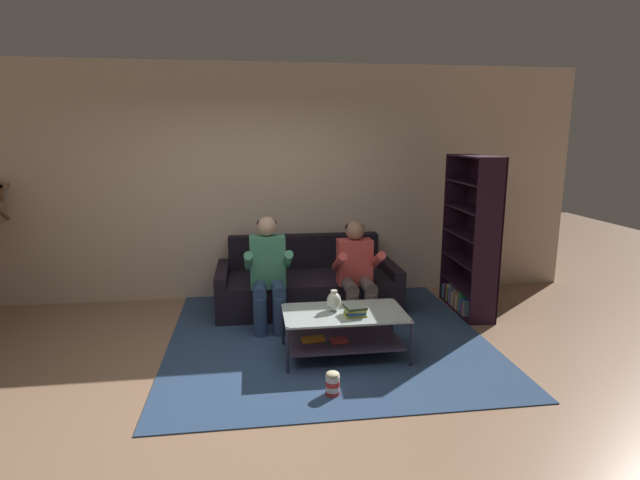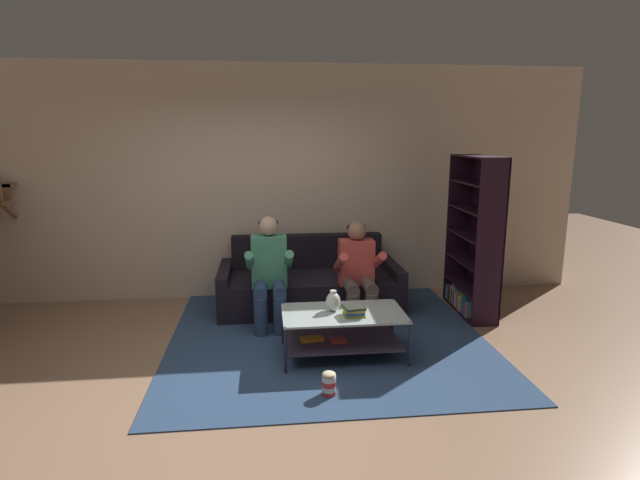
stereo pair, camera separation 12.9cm
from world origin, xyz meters
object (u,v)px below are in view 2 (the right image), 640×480
(person_seated_left, at_px, (269,268))
(popcorn_tub, at_px, (329,384))
(book_stack, at_px, (354,311))
(couch, at_px, (309,285))
(bookshelf, at_px, (475,250))
(coffee_table, at_px, (342,327))
(person_seated_right, at_px, (358,269))
(vase, at_px, (333,301))

(person_seated_left, height_order, popcorn_tub, person_seated_left)
(book_stack, bearing_deg, popcorn_tub, -116.35)
(popcorn_tub, bearing_deg, person_seated_left, 105.76)
(couch, height_order, bookshelf, bookshelf)
(person_seated_left, xyz_separation_m, coffee_table, (0.66, -0.85, -0.35))
(person_seated_left, relative_size, person_seated_right, 1.06)
(couch, height_order, coffee_table, couch)
(book_stack, height_order, popcorn_tub, book_stack)
(coffee_table, xyz_separation_m, bookshelf, (1.72, 1.05, 0.45))
(person_seated_left, relative_size, popcorn_tub, 5.84)
(person_seated_right, relative_size, popcorn_tub, 5.50)
(couch, bearing_deg, person_seated_right, -49.66)
(person_seated_left, bearing_deg, person_seated_right, -0.38)
(couch, distance_m, book_stack, 1.55)
(couch, bearing_deg, vase, -85.80)
(bookshelf, relative_size, popcorn_tub, 8.93)
(person_seated_right, relative_size, vase, 5.65)
(book_stack, bearing_deg, bookshelf, 35.23)
(vase, xyz_separation_m, book_stack, (0.17, -0.15, -0.04))
(couch, height_order, popcorn_tub, couch)
(vase, bearing_deg, couch, 94.20)
(popcorn_tub, bearing_deg, book_stack, 63.65)
(coffee_table, distance_m, book_stack, 0.23)
(coffee_table, height_order, vase, vase)
(couch, distance_m, popcorn_tub, 2.14)
(person_seated_left, xyz_separation_m, popcorn_tub, (0.44, -1.57, -0.54))
(person_seated_right, bearing_deg, vase, -115.76)
(book_stack, relative_size, bookshelf, 0.11)
(coffee_table, height_order, popcorn_tub, coffee_table)
(vase, relative_size, bookshelf, 0.11)
(vase, bearing_deg, person_seated_left, 126.09)
(coffee_table, height_order, book_stack, book_stack)
(coffee_table, distance_m, vase, 0.25)
(bookshelf, bearing_deg, person_seated_right, -171.73)
(vase, bearing_deg, book_stack, -41.82)
(couch, relative_size, coffee_table, 1.88)
(couch, bearing_deg, bookshelf, -10.80)
(person_seated_right, bearing_deg, book_stack, -102.68)
(couch, bearing_deg, person_seated_left, -130.65)
(person_seated_right, height_order, popcorn_tub, person_seated_right)
(person_seated_left, height_order, vase, person_seated_left)
(book_stack, xyz_separation_m, popcorn_tub, (-0.31, -0.62, -0.38))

